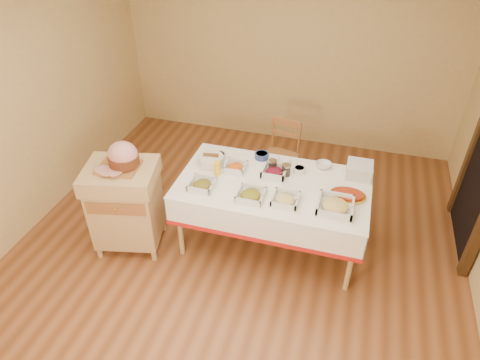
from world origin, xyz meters
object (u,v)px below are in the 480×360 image
Objects in this scene: dining_table at (273,197)px; bread_basket at (211,160)px; mustard_bottle at (217,168)px; dining_chair at (281,155)px; preserve_jar_left at (273,166)px; brass_platter at (348,195)px; plate_stack at (359,170)px; butcher_cart at (126,203)px; ham_on_board at (122,157)px; preserve_jar_right at (286,170)px.

dining_table is 0.73m from bread_basket.
dining_table is 0.61m from mustard_bottle.
dining_chair is at bearing 66.73° from mustard_bottle.
preserve_jar_left reaches higher than brass_platter.
preserve_jar_left is 0.34× the size of brass_platter.
dining_chair reaches higher than dining_table.
plate_stack is at bearing -36.38° from dining_chair.
butcher_cart is 5.26× the size of mustard_bottle.
ham_on_board is 2.21× the size of mustard_bottle.
butcher_cart is 1.91m from dining_chair.
plate_stack reaches higher than bread_basket.
brass_platter is (2.08, 0.41, 0.24)m from butcher_cart.
dining_chair is 4.79× the size of mustard_bottle.
preserve_jar_right is 0.64m from brass_platter.
plate_stack reaches higher than dining_table.
ham_on_board is at bearing -158.51° from preserve_jar_right.
ham_on_board is at bearing -169.49° from brass_platter.
butcher_cart is 2.13m from brass_platter.
preserve_jar_left is at bearing 162.80° from brass_platter.
mustard_bottle is at bearing 25.89° from ham_on_board.
dining_chair is at bearing 48.98° from ham_on_board.
preserve_jar_left is at bearing -85.60° from dining_chair.
plate_stack is at bearing 8.39° from bread_basket.
brass_platter is at bearing 10.51° from ham_on_board.
butcher_cart is 8.01× the size of preserve_jar_right.
preserve_jar_left is at bearing 105.07° from dining_table.
plate_stack is (2.11, 0.75, -0.22)m from ham_on_board.
preserve_jar_left is 0.63m from bread_basket.
butcher_cart reaches higher than plate_stack.
preserve_jar_left is at bearing 160.36° from preserve_jar_right.
preserve_jar_left is (0.06, -0.79, 0.37)m from dining_chair.
ham_on_board is at bearing -141.01° from bread_basket.
plate_stack is (1.33, 0.37, -0.01)m from mustard_bottle.
plate_stack is at bearing 79.17° from brass_platter.
ham_on_board is 1.21× the size of brass_platter.
butcher_cart is at bearing -131.31° from dining_chair.
dining_table is at bearing -83.21° from dining_chair.
preserve_jar_right is at bearing 15.79° from mustard_bottle.
butcher_cart reaches higher than preserve_jar_left.
dining_table is at bearing -116.56° from preserve_jar_right.
dining_chair is at bearing 143.62° from plate_stack.
plate_stack is at bearing 19.53° from ham_on_board.
mustard_bottle is (-0.65, -0.18, 0.03)m from preserve_jar_right.
ham_on_board is 1.44m from preserve_jar_left.
dining_table is 0.72m from brass_platter.
plate_stack is 0.75× the size of brass_platter.
preserve_jar_left is 0.94× the size of preserve_jar_right.
ham_on_board is (-1.34, -0.39, 0.45)m from dining_table.
ham_on_board is at bearing -160.47° from plate_stack.
bread_basket is at bearing 38.95° from butcher_cart.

